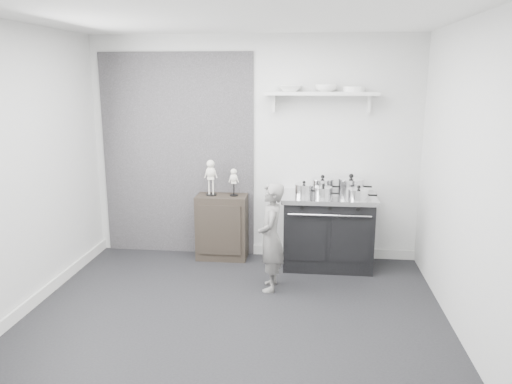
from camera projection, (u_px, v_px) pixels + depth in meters
The scene contains 16 objects.
ground at pixel (232, 319), 4.65m from camera, with size 4.00×4.00×0.00m, color black.
room_shell at pixel (223, 142), 4.44m from camera, with size 4.02×3.62×2.71m.
wall_shelf at pixel (321, 94), 5.74m from camera, with size 1.30×0.26×0.24m.
stove at pixel (328, 230), 5.89m from camera, with size 1.08×0.67×0.87m.
side_cabinet at pixel (222, 227), 6.16m from camera, with size 0.61×0.36×0.80m, color black.
child at pixel (271, 237), 5.20m from camera, with size 0.42×0.27×1.15m, color slate.
pot_front_left at pixel (304, 190), 5.72m from camera, with size 0.30×0.21×0.18m.
pot_back_left at pixel (322, 186), 5.89m from camera, with size 0.35×0.26×0.21m.
pot_back_right at pixel (351, 186), 5.87m from camera, with size 0.40×0.32×0.23m.
pot_front_right at pixel (359, 194), 5.57m from camera, with size 0.32×0.24×0.16m.
pot_front_center at pixel (323, 192), 5.64m from camera, with size 0.29×0.20×0.16m.
skeleton_full at pixel (211, 175), 6.03m from camera, with size 0.14×0.09×0.50m, color silver, non-canonical shape.
skeleton_torso at pixel (234, 180), 6.01m from camera, with size 0.11×0.07×0.38m, color silver, non-canonical shape.
bowl_large at pixel (290, 89), 5.76m from camera, with size 0.28×0.28×0.07m, color white.
bowl_small at pixel (326, 88), 5.71m from camera, with size 0.26×0.26×0.08m, color white.
plate_stack at pixel (354, 89), 5.68m from camera, with size 0.25×0.25×0.06m, color white.
Camera 1 is at (0.67, -4.22, 2.20)m, focal length 35.00 mm.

